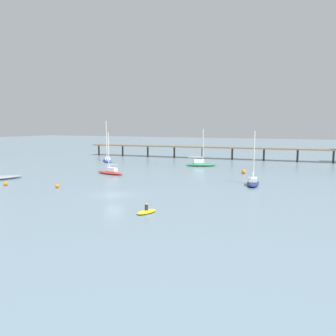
% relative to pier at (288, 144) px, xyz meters
% --- Properties ---
extents(ground_plane, '(400.00, 400.00, 0.00)m').
position_rel_pier_xyz_m(ground_plane, '(-18.35, -53.42, -4.62)').
color(ground_plane, slate).
extents(pier, '(77.16, 10.33, 8.29)m').
position_rel_pier_xyz_m(pier, '(0.00, 0.00, 0.00)').
color(pier, brown).
rests_on(pier, ground_plane).
extents(sailboat_navy, '(2.57, 6.34, 8.49)m').
position_rel_pier_xyz_m(sailboat_navy, '(-2.33, -38.42, -4.04)').
color(sailboat_navy, navy).
rests_on(sailboat_navy, ground_plane).
extents(sailboat_blue, '(6.26, 6.72, 10.49)m').
position_rel_pier_xyz_m(sailboat_blue, '(-42.63, -19.29, -3.99)').
color(sailboat_blue, '#2D4CB7').
rests_on(sailboat_blue, ground_plane).
extents(sailboat_green, '(7.26, 4.72, 8.44)m').
position_rel_pier_xyz_m(sailboat_green, '(-17.43, -18.72, -3.99)').
color(sailboat_green, '#287F4C').
rests_on(sailboat_green, ground_plane).
extents(sailboat_red, '(6.45, 2.60, 8.02)m').
position_rel_pier_xyz_m(sailboat_red, '(-29.29, -37.76, -4.02)').
color(sailboat_red, red).
rests_on(sailboat_red, ground_plane).
extents(dinghy_yellow, '(1.90, 2.78, 1.14)m').
position_rel_pier_xyz_m(dinghy_yellow, '(-9.92, -60.04, -4.40)').
color(dinghy_yellow, yellow).
rests_on(dinghy_yellow, ground_plane).
extents(mooring_buoy_far, '(0.62, 0.62, 0.62)m').
position_rel_pier_xyz_m(mooring_buoy_far, '(-37.56, -54.48, -4.31)').
color(mooring_buoy_far, orange).
rests_on(mooring_buoy_far, ground_plane).
extents(mooring_buoy_mid, '(0.83, 0.83, 0.83)m').
position_rel_pier_xyz_m(mooring_buoy_mid, '(-6.06, -26.58, -4.20)').
color(mooring_buoy_mid, orange).
rests_on(mooring_buoy_mid, ground_plane).
extents(mooring_buoy_near, '(0.59, 0.59, 0.59)m').
position_rel_pier_xyz_m(mooring_buoy_near, '(-28.85, -52.67, -4.32)').
color(mooring_buoy_near, orange).
rests_on(mooring_buoy_near, ground_plane).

